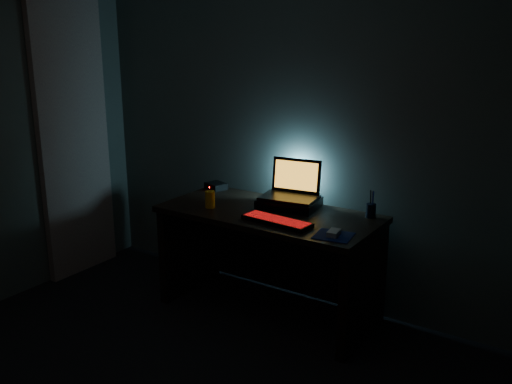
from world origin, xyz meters
TOP-DOWN VIEW (x-y plane):
  - room at (0.00, 0.00)m, footprint 3.50×4.00m
  - desk at (0.00, 1.67)m, footprint 1.50×0.70m
  - curtain at (-1.71, 1.42)m, footprint 0.06×0.65m
  - riser at (0.06, 1.78)m, footprint 0.44×0.35m
  - laptop at (0.06, 1.83)m, footprint 0.41×0.33m
  - keyboard at (0.17, 1.44)m, footprint 0.48×0.19m
  - mousepad at (0.58, 1.42)m, footprint 0.25×0.23m
  - mouse at (0.58, 1.42)m, footprint 0.08×0.11m
  - pen_cup at (0.63, 1.88)m, footprint 0.07×0.07m
  - juice_glass at (-0.39, 1.47)m, footprint 0.08×0.08m
  - router at (-0.65, 1.87)m, footprint 0.18×0.16m

SIDE VIEW (x-z plane):
  - desk at x=0.00m, z-range 0.12..0.87m
  - mousepad at x=0.58m, z-range 0.75..0.75m
  - keyboard at x=0.17m, z-range 0.75..0.78m
  - mouse at x=0.58m, z-range 0.75..0.79m
  - router at x=-0.65m, z-range 0.75..0.80m
  - riser at x=0.06m, z-range 0.75..0.81m
  - pen_cup at x=0.63m, z-range 0.75..0.84m
  - juice_glass at x=-0.39m, z-range 0.75..0.87m
  - laptop at x=0.06m, z-range 0.74..1.00m
  - curtain at x=-1.71m, z-range 0.00..2.30m
  - room at x=0.00m, z-range 0.00..2.50m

